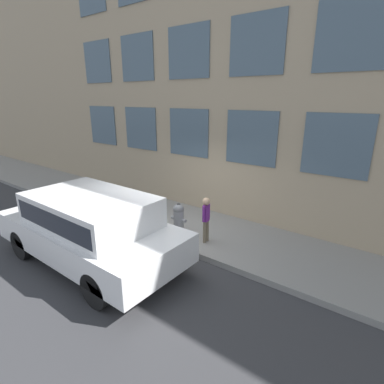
# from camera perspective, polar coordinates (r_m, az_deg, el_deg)

# --- Properties ---
(ground_plane) EXTENTS (80.00, 80.00, 0.00)m
(ground_plane) POSITION_cam_1_polar(r_m,az_deg,el_deg) (7.90, -5.59, -10.06)
(ground_plane) COLOR #38383A
(sidewalk) EXTENTS (2.52, 60.00, 0.14)m
(sidewalk) POSITION_cam_1_polar(r_m,az_deg,el_deg) (8.73, 0.04, -6.64)
(sidewalk) COLOR gray
(sidewalk) RESTS_ON ground_plane
(building_facade) EXTENTS (0.33, 40.00, 10.64)m
(building_facade) POSITION_cam_1_polar(r_m,az_deg,el_deg) (9.27, 6.02, 27.93)
(building_facade) COLOR tan
(building_facade) RESTS_ON ground_plane
(fire_hydrant) EXTENTS (0.37, 0.47, 0.88)m
(fire_hydrant) POSITION_cam_1_polar(r_m,az_deg,el_deg) (7.91, -2.55, -5.19)
(fire_hydrant) COLOR gray
(fire_hydrant) RESTS_ON sidewalk
(person) EXTENTS (0.29, 0.19, 1.18)m
(person) POSITION_cam_1_polar(r_m,az_deg,el_deg) (7.44, 2.70, -4.54)
(person) COLOR #726651
(person) RESTS_ON sidewalk
(parked_truck_white_near) EXTENTS (2.04, 4.63, 1.63)m
(parked_truck_white_near) POSITION_cam_1_polar(r_m,az_deg,el_deg) (7.11, -18.76, -5.82)
(parked_truck_white_near) COLOR black
(parked_truck_white_near) RESTS_ON ground_plane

